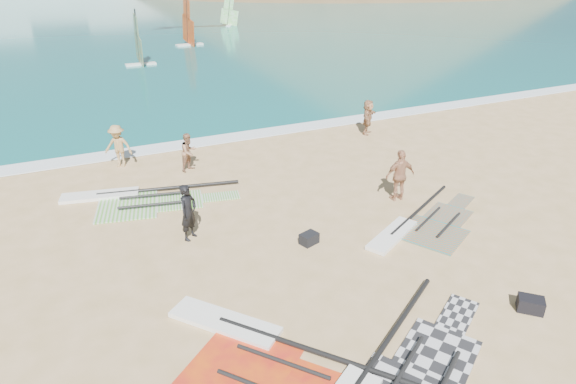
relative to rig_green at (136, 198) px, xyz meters
name	(u,v)px	position (x,y,z in m)	size (l,w,h in m)	color
ground	(380,284)	(4.78, -7.57, -0.05)	(300.00, 300.00, 0.00)	tan
surf_line	(225,139)	(4.78, 4.73, -0.05)	(300.00, 1.20, 0.04)	white
rig_green	(136,198)	(0.00, 0.00, 0.00)	(6.08, 3.01, 0.20)	#59B531
rig_orange	(421,226)	(7.59, -5.71, 0.00)	(5.29, 3.57, 0.20)	#F05218
rig_red	(263,355)	(1.13, -8.63, 0.00)	(4.73, 5.73, 0.20)	red
gear_bag_near	(309,239)	(4.06, -5.07, 0.11)	(0.51, 0.37, 0.32)	black
gear_bag_far	(531,304)	(7.35, -9.92, 0.12)	(0.57, 0.40, 0.34)	black
person_wetsuit	(188,212)	(1.04, -3.31, 0.81)	(0.63, 0.41, 1.72)	black
beachgoer_left	(189,152)	(2.39, 1.83, 0.70)	(0.73, 0.57, 1.50)	#996D4F
beachgoer_mid	(118,146)	(-0.03, 3.39, 0.80)	(1.10, 0.63, 1.71)	tan
beachgoer_back	(400,175)	(8.15, -3.81, 0.85)	(1.06, 0.44, 1.81)	#AF7957
beachgoer_right	(368,117)	(11.19, 2.64, 0.77)	(1.52, 0.48, 1.64)	#A77651
windsurfer_left	(139,49)	(4.44, 24.76, 1.22)	(2.38, 2.91, 4.33)	white
windsurfer_centre	(188,31)	(10.62, 33.20, 1.34)	(2.76, 3.29, 4.92)	white
windsurfer_right	(229,17)	(19.74, 47.45, 1.09)	(2.21, 2.08, 3.76)	white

